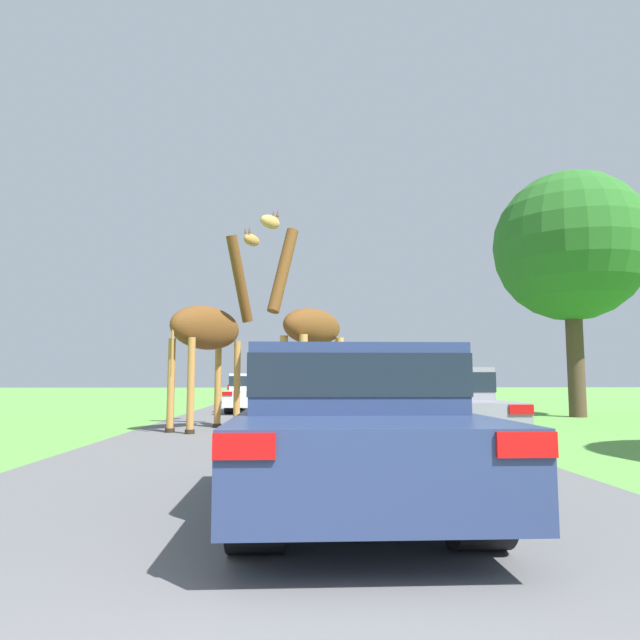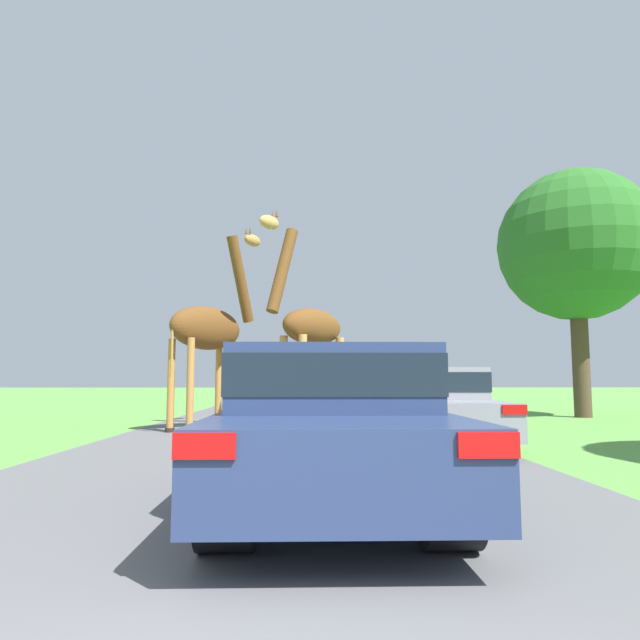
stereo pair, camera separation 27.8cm
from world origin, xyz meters
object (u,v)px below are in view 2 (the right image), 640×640
Objects in this scene: car_far_ahead at (259,392)px; giraffe_near_road at (309,331)px; giraffe_companion at (210,328)px; car_queue_left at (256,388)px; car_queue_right at (308,388)px; tree_left_edge at (575,246)px; car_verge_right at (425,404)px; sign_post at (435,382)px; car_lead_maroon at (330,422)px.

giraffe_near_road is at bearing -76.63° from car_far_ahead.
giraffe_companion reaches higher than car_queue_left.
tree_left_edge is (8.27, -7.96, 4.48)m from car_queue_right.
car_verge_right is at bearing -70.41° from car_far_ahead.
car_far_ahead is 6.36m from sign_post.
sign_post reaches higher than car_queue_right.
car_far_ahead reaches higher than car_queue_left.
car_far_ahead reaches higher than car_verge_right.
car_verge_right is (1.96, -15.07, -0.07)m from car_queue_right.
giraffe_companion is 7.57m from car_far_ahead.
car_lead_maroon is 19.89m from car_queue_right.
car_lead_maroon is 1.00× the size of car_queue_left.
car_queue_right is at bearing 114.30° from giraffe_companion.
car_queue_left is at bearing 117.94° from sign_post.
giraffe_near_road is at bearing -90.18° from car_queue_right.
giraffe_near_road reaches higher than car_verge_right.
car_queue_left is at bearing 126.37° from giraffe_companion.
giraffe_near_road is at bearing 90.89° from car_lead_maroon.
car_far_ahead is (-1.77, -4.59, -0.08)m from car_queue_right.
car_queue_left is at bearing 130.50° from tree_left_edge.
sign_post is (6.53, -12.31, 0.37)m from car_queue_left.
giraffe_near_road reaches higher than car_lead_maroon.
car_queue_right is at bearing -47.96° from giraffe_near_road.
car_verge_right reaches higher than car_queue_left.
giraffe_near_road is 1.16× the size of car_lead_maroon.
car_queue_right is (0.04, 11.86, -1.47)m from giraffe_near_road.
giraffe_companion is (-2.27, -0.11, 0.05)m from giraffe_near_road.
tree_left_edge is at bearing 55.57° from car_lead_maroon.
giraffe_near_road is 4.09m from car_verge_right.
car_queue_right is at bearing 117.38° from sign_post.
car_far_ahead is at bearing -34.41° from giraffe_near_road.
tree_left_edge is 6.08m from sign_post.
car_queue_right is at bearing 90.25° from car_lead_maroon.
giraffe_near_road is 8.17m from car_lead_maroon.
tree_left_edge reaches higher than car_queue_right.
tree_left_edge reaches higher than sign_post.
giraffe_near_road is 16.95m from car_queue_left.
car_queue_left is 13.94m from sign_post.
giraffe_companion is 7.74m from sign_post.
sign_post is (3.92, 4.36, -1.19)m from giraffe_near_road.
car_queue_right is 2.74× the size of sign_post.
car_lead_maroon is 15.41m from car_far_ahead.
giraffe_near_road reaches higher than car_queue_right.
giraffe_near_road is 0.64× the size of tree_left_edge.
car_verge_right is at bearing 68.74° from car_lead_maroon.
tree_left_edge is at bearing 55.99° from giraffe_companion.
car_far_ahead is 0.99× the size of car_verge_right.
car_far_ahead is at bearing -111.03° from car_queue_right.
car_lead_maroon is 0.99× the size of car_far_ahead.
car_verge_right is at bearing -104.22° from sign_post.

